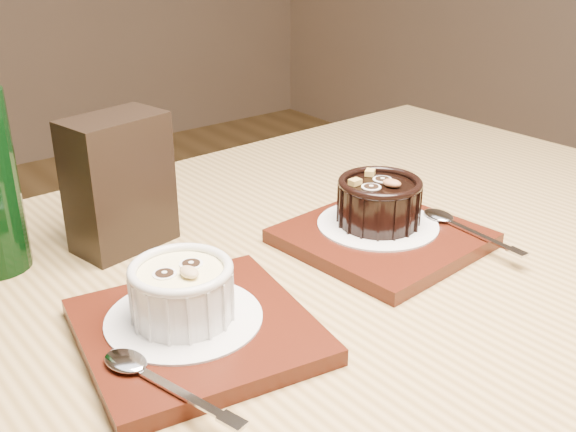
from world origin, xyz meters
name	(u,v)px	position (x,y,z in m)	size (l,w,h in m)	color
table	(302,381)	(-0.11, -0.23, 0.66)	(1.23, 0.84, 0.75)	olive
tray_left	(197,331)	(-0.22, -0.22, 0.76)	(0.18, 0.18, 0.01)	#43160B
doily_left	(184,318)	(-0.23, -0.21, 0.77)	(0.13, 0.13, 0.00)	silver
ramekin_white	(182,289)	(-0.23, -0.21, 0.79)	(0.09, 0.09, 0.05)	silver
spoon_left	(158,379)	(-0.28, -0.27, 0.77)	(0.03, 0.13, 0.01)	silver
tray_right	(382,238)	(0.02, -0.19, 0.76)	(0.18, 0.18, 0.01)	#43160B
doily_right	(378,224)	(0.03, -0.17, 0.77)	(0.13, 0.13, 0.00)	silver
ramekin_dark	(379,200)	(0.03, -0.17, 0.79)	(0.09, 0.09, 0.05)	black
spoon_right	(463,226)	(0.09, -0.24, 0.77)	(0.03, 0.13, 0.01)	silver
condiment_stand	(119,183)	(-0.19, -0.02, 0.82)	(0.10, 0.06, 0.14)	black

